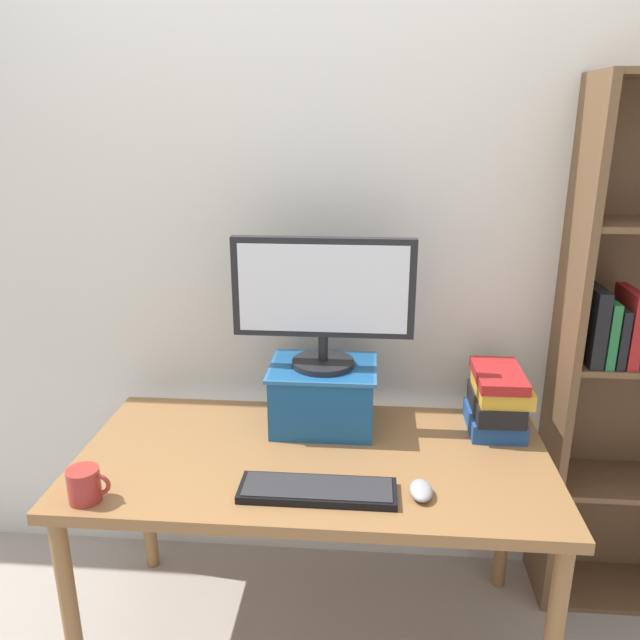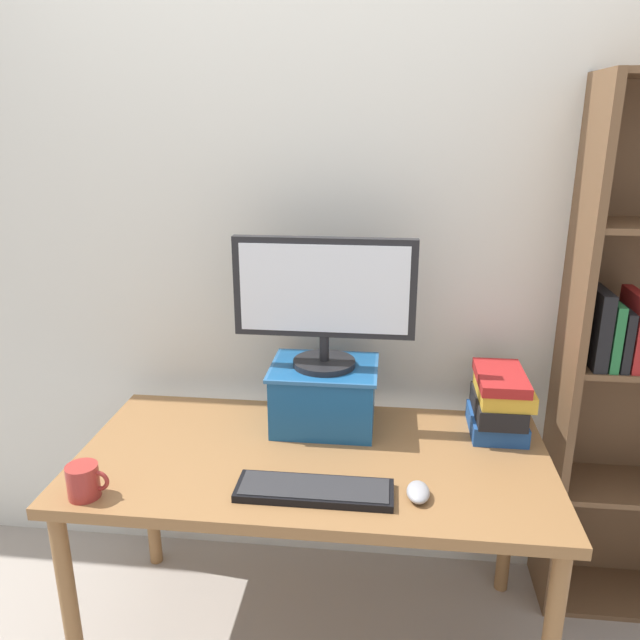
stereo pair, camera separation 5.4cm
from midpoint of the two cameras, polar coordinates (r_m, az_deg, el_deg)
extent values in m
plane|color=#9E9389|center=(2.44, -1.22, -26.97)|extent=(12.00, 12.00, 0.00)
cube|color=silver|center=(2.26, -0.13, 7.27)|extent=(7.00, 0.08, 2.60)
cube|color=olive|center=(2.00, -1.36, -12.68)|extent=(1.47, 0.74, 0.04)
cylinder|color=olive|center=(2.15, -22.59, -23.64)|extent=(0.05, 0.05, 0.68)
cylinder|color=olive|center=(2.61, -16.21, -14.79)|extent=(0.05, 0.05, 0.68)
cylinder|color=olive|center=(2.51, 16.00, -16.22)|extent=(0.05, 0.05, 0.68)
cube|color=brown|center=(2.28, 20.75, -3.60)|extent=(0.03, 0.28, 1.86)
cube|color=brown|center=(2.50, 26.69, -2.51)|extent=(0.64, 0.01, 1.86)
cube|color=brown|center=(2.82, 24.94, -21.27)|extent=(0.58, 0.27, 0.02)
cube|color=brown|center=(2.57, 26.32, -13.11)|extent=(0.58, 0.27, 0.02)
cube|color=black|center=(2.23, 22.96, -0.35)|extent=(0.04, 0.20, 0.25)
cube|color=#236B38|center=(2.24, 23.90, -0.80)|extent=(0.03, 0.20, 0.22)
cube|color=black|center=(2.26, 24.67, -1.07)|extent=(0.03, 0.20, 0.20)
cube|color=maroon|center=(2.26, 25.63, -0.49)|extent=(0.04, 0.20, 0.25)
cube|color=#195189|center=(2.13, -0.45, -6.90)|extent=(0.34, 0.27, 0.22)
cube|color=#2D669E|center=(2.09, -0.46, -4.35)|extent=(0.36, 0.29, 0.01)
cylinder|color=black|center=(2.08, -0.46, -3.94)|extent=(0.21, 0.21, 0.02)
cylinder|color=black|center=(2.06, -0.47, -2.56)|extent=(0.03, 0.03, 0.09)
cube|color=black|center=(2.00, -0.48, 2.98)|extent=(0.59, 0.04, 0.33)
cube|color=silver|center=(1.98, -0.53, 2.83)|extent=(0.54, 0.00, 0.29)
cube|color=black|center=(1.81, -1.11, -15.34)|extent=(0.44, 0.14, 0.02)
cube|color=#28282B|center=(1.80, -1.11, -15.01)|extent=(0.42, 0.12, 0.00)
ellipsoid|color=#99999E|center=(1.81, 8.35, -15.16)|extent=(0.06, 0.10, 0.04)
cube|color=navy|center=(2.20, 14.97, -8.89)|extent=(0.18, 0.23, 0.06)
cube|color=black|center=(2.17, 15.09, -7.42)|extent=(0.15, 0.25, 0.07)
cube|color=gold|center=(2.15, 15.58, -6.01)|extent=(0.17, 0.24, 0.05)
cube|color=maroon|center=(2.14, 15.33, -4.92)|extent=(0.15, 0.26, 0.03)
cylinder|color=#9E2D28|center=(1.89, -21.56, -13.87)|extent=(0.09, 0.09, 0.10)
torus|color=#9E2D28|center=(1.87, -20.32, -13.92)|extent=(0.06, 0.01, 0.06)
camera|label=1|loc=(0.03, -90.82, -0.26)|focal=35.00mm
camera|label=2|loc=(0.03, 89.18, 0.26)|focal=35.00mm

